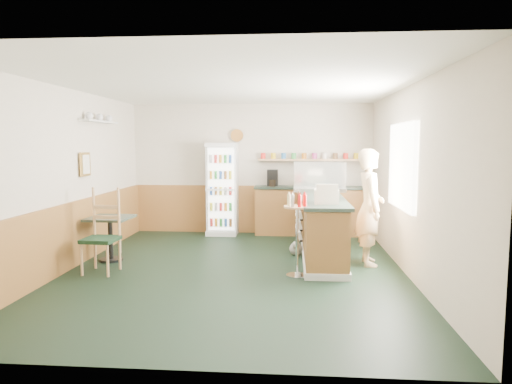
# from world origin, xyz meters

# --- Properties ---
(ground) EXTENTS (6.00, 6.00, 0.00)m
(ground) POSITION_xyz_m (0.00, 0.00, 0.00)
(ground) COLOR black
(ground) RESTS_ON ground
(room_envelope) EXTENTS (5.04, 6.02, 2.72)m
(room_envelope) POSITION_xyz_m (-0.23, 0.73, 1.52)
(room_envelope) COLOR beige
(room_envelope) RESTS_ON ground
(service_counter) EXTENTS (0.68, 3.01, 1.01)m
(service_counter) POSITION_xyz_m (1.35, 1.07, 0.46)
(service_counter) COLOR #915C2F
(service_counter) RESTS_ON ground
(back_counter) EXTENTS (2.24, 0.42, 1.69)m
(back_counter) POSITION_xyz_m (1.19, 2.80, 0.55)
(back_counter) COLOR #915C2F
(back_counter) RESTS_ON ground
(drinks_fridge) EXTENTS (0.63, 0.53, 1.90)m
(drinks_fridge) POSITION_xyz_m (-0.59, 2.74, 0.95)
(drinks_fridge) COLOR silver
(drinks_fridge) RESTS_ON ground
(display_case) EXTENTS (0.94, 0.49, 0.53)m
(display_case) POSITION_xyz_m (1.35, 1.83, 1.28)
(display_case) COLOR silver
(display_case) RESTS_ON service_counter
(cash_register) EXTENTS (0.35, 0.37, 0.20)m
(cash_register) POSITION_xyz_m (1.35, 0.14, 1.11)
(cash_register) COLOR beige
(cash_register) RESTS_ON service_counter
(shopkeeper) EXTENTS (0.45, 0.61, 1.80)m
(shopkeeper) POSITION_xyz_m (2.05, 0.55, 0.90)
(shopkeeper) COLOR tan
(shopkeeper) RESTS_ON ground
(condiment_stand) EXTENTS (0.38, 0.38, 1.18)m
(condiment_stand) POSITION_xyz_m (0.92, -0.20, 0.77)
(condiment_stand) COLOR silver
(condiment_stand) RESTS_ON ground
(newspaper_rack) EXTENTS (0.09, 0.44, 0.69)m
(newspaper_rack) POSITION_xyz_m (0.99, 1.23, 0.58)
(newspaper_rack) COLOR black
(newspaper_rack) RESTS_ON ground
(cafe_table) EXTENTS (0.67, 0.67, 0.71)m
(cafe_table) POSITION_xyz_m (-2.05, 0.44, 0.50)
(cafe_table) COLOR black
(cafe_table) RESTS_ON ground
(cafe_chair) EXTENTS (0.49, 0.49, 1.23)m
(cafe_chair) POSITION_xyz_m (-1.92, -0.14, 0.64)
(cafe_chair) COLOR black
(cafe_chair) RESTS_ON ground
(dog_doorstop) EXTENTS (0.22, 0.28, 0.26)m
(dog_doorstop) POSITION_xyz_m (0.92, 1.03, 0.12)
(dog_doorstop) COLOR gray
(dog_doorstop) RESTS_ON ground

